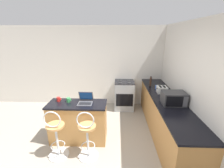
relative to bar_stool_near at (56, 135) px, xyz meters
The scene contains 15 objects.
ground_plane 0.79m from the bar_stool_near, 17.94° to the right, with size 20.00×20.00×0.00m, color gray.
wall_back 2.68m from the bar_stool_near, 76.79° to the left, with size 12.00×0.06×2.60m.
wall_right 2.77m from the bar_stool_near, ahead, with size 0.06×12.00×2.60m.
breakfast_bar 0.60m from the bar_stool_near, 59.72° to the left, with size 1.26×0.53×0.92m.
counter_right 2.47m from the bar_stool_near, 20.99° to the left, with size 0.65×3.18×0.92m.
bar_stool_near is the anchor object (origin of this frame).
bar_stool_far 0.60m from the bar_stool_near, ahead, with size 0.40×0.40×1.04m.
laptop 0.88m from the bar_stool_near, 49.55° to the left, with size 0.31×0.30×0.23m.
microwave 2.47m from the bar_stool_near, 13.28° to the left, with size 0.47×0.35×0.27m.
toaster 2.64m from the bar_stool_near, 27.94° to the left, with size 0.25×0.24×0.17m.
stove_range 2.55m from the bar_stool_near, 56.97° to the left, with size 0.61×0.61×0.92m.
mug_blue 2.73m from the bar_stool_near, 33.83° to the left, with size 0.10×0.08×0.10m.
pepper_mill 2.79m from the bar_stool_near, 39.42° to the left, with size 0.06×0.06×0.29m.
mug_red 0.78m from the bar_stool_near, 101.82° to the left, with size 0.10×0.08×0.10m.
mug_green 0.75m from the bar_stool_near, 79.98° to the left, with size 0.10×0.08×0.10m.
Camera 1 is at (0.57, -2.18, 2.31)m, focal length 24.00 mm.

